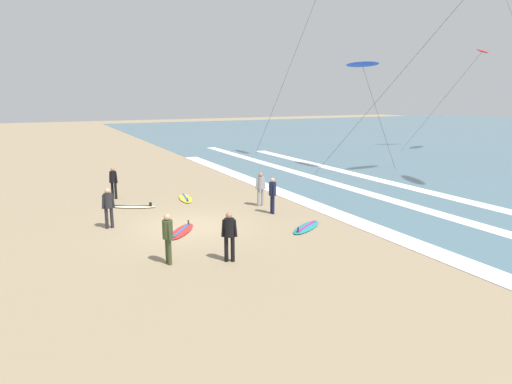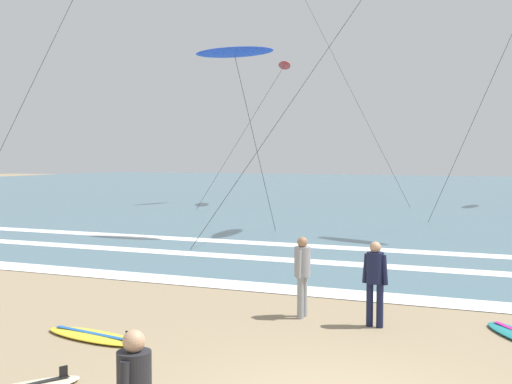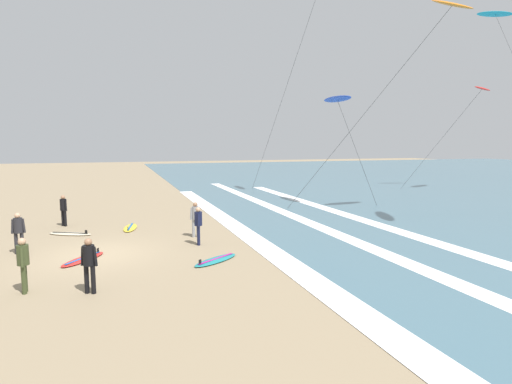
% 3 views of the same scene
% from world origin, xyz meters
% --- Properties ---
extents(ground_plane, '(160.00, 160.00, 0.00)m').
position_xyz_m(ground_plane, '(0.00, 0.00, 0.00)').
color(ground_plane, '#937F60').
extents(wave_foam_shoreline, '(38.41, 1.05, 0.01)m').
position_xyz_m(wave_foam_shoreline, '(-0.30, 6.43, 0.01)').
color(wave_foam_shoreline, white).
rests_on(wave_foam_shoreline, ocean_surface).
extents(wave_foam_mid_break, '(54.57, 0.86, 0.01)m').
position_xyz_m(wave_foam_mid_break, '(1.73, 10.45, 0.01)').
color(wave_foam_mid_break, white).
rests_on(wave_foam_mid_break, ocean_surface).
extents(wave_foam_outer_break, '(44.41, 0.93, 0.01)m').
position_xyz_m(wave_foam_outer_break, '(1.33, 13.59, 0.01)').
color(wave_foam_outer_break, white).
rests_on(wave_foam_outer_break, ocean_surface).
extents(surfer_left_far, '(0.43, 0.41, 1.60)m').
position_xyz_m(surfer_left_far, '(-6.36, -1.85, 0.96)').
color(surfer_left_far, black).
rests_on(surfer_left_far, ground).
extents(surfer_foreground_main, '(0.32, 0.51, 1.60)m').
position_xyz_m(surfer_foreground_main, '(-1.09, -2.85, 0.96)').
color(surfer_foreground_main, '#232328').
rests_on(surfer_foreground_main, ground).
extents(surfer_right_near, '(0.52, 0.32, 1.60)m').
position_xyz_m(surfer_right_near, '(-0.28, 3.96, 0.96)').
color(surfer_right_near, '#141938').
rests_on(surfer_right_near, ground).
extents(surfer_left_near, '(0.32, 0.51, 1.60)m').
position_xyz_m(surfer_left_near, '(-1.75, 4.11, 0.96)').
color(surfer_left_near, gray).
rests_on(surfer_left_near, ground).
extents(surfer_mid_group, '(0.51, 0.32, 1.60)m').
position_xyz_m(surfer_mid_group, '(3.68, -1.79, 0.96)').
color(surfer_mid_group, '#384223').
rests_on(surfer_mid_group, ground).
extents(surfer_background_far, '(0.32, 0.49, 1.60)m').
position_xyz_m(surfer_background_far, '(4.33, -0.02, 0.96)').
color(surfer_background_far, black).
rests_on(surfer_background_far, ground).
extents(surfboard_foreground_flat, '(1.70, 2.06, 0.25)m').
position_xyz_m(surfboard_foreground_flat, '(2.32, 4.09, 0.05)').
color(surfboard_foreground_flat, teal).
rests_on(surfboard_foreground_flat, ground).
extents(surfboard_left_pile, '(2.05, 1.72, 0.25)m').
position_xyz_m(surfboard_left_pile, '(0.67, -0.47, 0.05)').
color(surfboard_left_pile, red).
rests_on(surfboard_left_pile, ground).
extents(surfboard_right_spare, '(1.52, 2.13, 0.25)m').
position_xyz_m(surfboard_right_spare, '(-4.09, -1.36, 0.05)').
color(surfboard_right_spare, beige).
rests_on(surfboard_right_spare, ground).
extents(surfboard_near_water, '(2.17, 0.92, 0.25)m').
position_xyz_m(surfboard_near_water, '(-4.66, 1.34, 0.05)').
color(surfboard_near_water, yellow).
rests_on(surfboard_near_water, ground).
extents(kite_blue_high_left, '(3.22, 3.35, 7.34)m').
position_xyz_m(kite_blue_high_left, '(-7.98, 14.74, 7.09)').
color(kite_blue_high_left, blue).
rests_on(kite_blue_high_left, ground).
extents(kite_red_mid_center, '(4.67, 6.87, 9.15)m').
position_xyz_m(kite_red_mid_center, '(-11.83, 31.10, 8.88)').
color(kite_red_mid_center, red).
rests_on(kite_red_mid_center, ground).
extents(kite_orange_far_left, '(6.35, 8.87, 11.97)m').
position_xyz_m(kite_orange_far_left, '(-2.37, 18.49, 11.67)').
color(kite_orange_far_left, orange).
rests_on(kite_orange_far_left, ground).
extents(kite_cyan_distant_low, '(8.61, 3.29, 15.39)m').
position_xyz_m(kite_cyan_distant_low, '(-11.68, 31.89, 15.06)').
color(kite_cyan_distant_low, '#23A8C6').
rests_on(kite_cyan_distant_low, ground).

